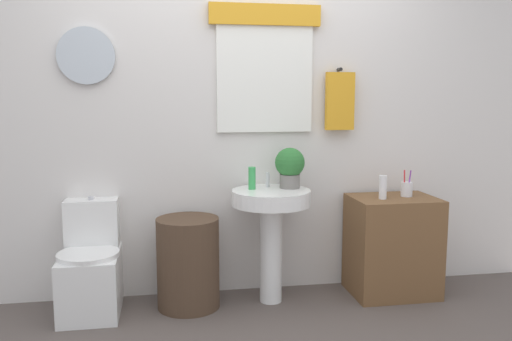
# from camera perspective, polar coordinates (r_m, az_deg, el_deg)

# --- Properties ---
(back_wall) EXTENTS (4.40, 0.18, 2.60)m
(back_wall) POSITION_cam_1_polar(r_m,az_deg,el_deg) (3.67, -2.14, 6.92)
(back_wall) COLOR silver
(back_wall) RESTS_ON ground_plane
(toilet) EXTENTS (0.38, 0.51, 0.73)m
(toilet) POSITION_cam_1_polar(r_m,az_deg,el_deg) (3.58, -17.51, -10.22)
(toilet) COLOR white
(toilet) RESTS_ON ground_plane
(laundry_hamper) EXTENTS (0.41, 0.41, 0.60)m
(laundry_hamper) POSITION_cam_1_polar(r_m,az_deg,el_deg) (3.51, -7.39, -9.93)
(laundry_hamper) COLOR #4C3828
(laundry_hamper) RESTS_ON ground_plane
(pedestal_sink) EXTENTS (0.52, 0.52, 0.77)m
(pedestal_sink) POSITION_cam_1_polar(r_m,az_deg,el_deg) (3.50, 1.64, -5.13)
(pedestal_sink) COLOR white
(pedestal_sink) RESTS_ON ground_plane
(faucet) EXTENTS (0.03, 0.03, 0.10)m
(faucet) POSITION_cam_1_polar(r_m,az_deg,el_deg) (3.57, 1.28, -1.02)
(faucet) COLOR silver
(faucet) RESTS_ON pedestal_sink
(wooden_cabinet) EXTENTS (0.58, 0.44, 0.69)m
(wooden_cabinet) POSITION_cam_1_polar(r_m,az_deg,el_deg) (3.82, 14.60, -7.92)
(wooden_cabinet) COLOR brown
(wooden_cabinet) RESTS_ON ground_plane
(soap_bottle) EXTENTS (0.05, 0.05, 0.15)m
(soap_bottle) POSITION_cam_1_polar(r_m,az_deg,el_deg) (3.48, -0.44, -0.84)
(soap_bottle) COLOR green
(soap_bottle) RESTS_ON pedestal_sink
(potted_plant) EXTENTS (0.20, 0.20, 0.27)m
(potted_plant) POSITION_cam_1_polar(r_m,az_deg,el_deg) (3.53, 3.70, 0.51)
(potted_plant) COLOR slate
(potted_plant) RESTS_ON pedestal_sink
(lotion_bottle) EXTENTS (0.05, 0.05, 0.16)m
(lotion_bottle) POSITION_cam_1_polar(r_m,az_deg,el_deg) (3.65, 13.65, -1.78)
(lotion_bottle) COLOR white
(lotion_bottle) RESTS_ON wooden_cabinet
(toothbrush_cup) EXTENTS (0.08, 0.08, 0.19)m
(toothbrush_cup) POSITION_cam_1_polar(r_m,az_deg,el_deg) (3.79, 16.08, -1.94)
(toothbrush_cup) COLOR silver
(toothbrush_cup) RESTS_ON wooden_cabinet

